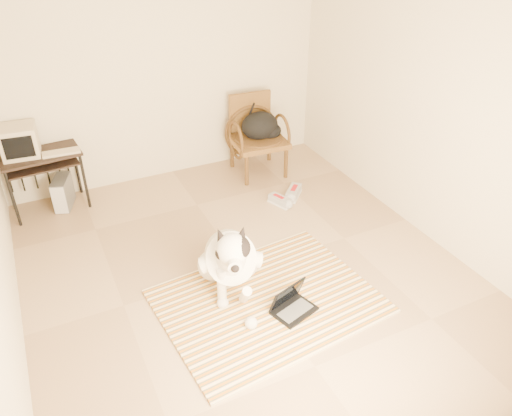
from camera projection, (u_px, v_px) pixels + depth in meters
floor at (244, 269)px, 4.85m from camera, size 4.50×4.50×0.00m
wall_back at (162, 70)px, 5.85m from camera, size 4.50×0.00×4.50m
wall_front at (433, 317)px, 2.42m from camera, size 4.50×0.00×4.50m
wall_right at (428, 105)px, 4.87m from camera, size 0.00×4.50×4.50m
rug at (268, 301)px, 4.46m from camera, size 1.97×1.57×0.02m
dog at (230, 259)px, 4.42m from camera, size 0.63×1.20×0.87m
laptop at (291, 304)px, 4.32m from camera, size 0.43×0.36×0.26m
computer_desk at (41, 162)px, 5.47m from camera, size 0.87×0.53×0.70m
crt_monitor at (19, 141)px, 5.31m from camera, size 0.40×0.39×0.33m
desk_keyboard at (61, 152)px, 5.43m from camera, size 0.40×0.16×0.03m
pc_tower at (63, 193)px, 5.75m from camera, size 0.28×0.41×0.36m
rattan_chair at (257, 135)px, 6.34m from camera, size 0.69×0.67×0.98m
backpack at (262, 127)px, 6.27m from camera, size 0.50×0.39×0.35m
sneaker_left at (280, 201)px, 5.84m from camera, size 0.21×0.31×0.10m
sneaker_right at (294, 193)px, 5.99m from camera, size 0.32×0.32×0.11m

